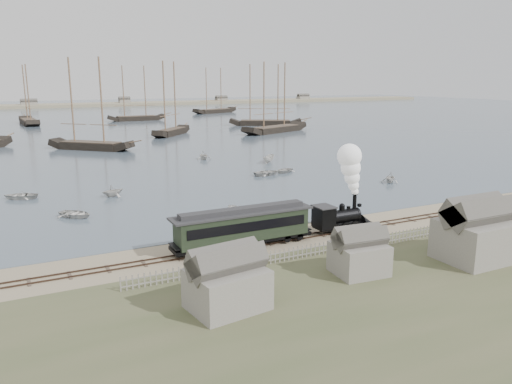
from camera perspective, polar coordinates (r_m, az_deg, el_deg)
name	(u,v)px	position (r m, az deg, el deg)	size (l,w,h in m)	color
ground	(267,236)	(50.22, 1.31, -5.04)	(600.00, 600.00, 0.00)	tan
harbor_water	(67,118)	(213.92, -20.76, 7.94)	(600.00, 336.00, 0.06)	#435260
rail_track	(277,241)	(48.54, 2.42, -5.64)	(120.00, 1.80, 0.16)	#3D2B21
picket_fence_west	(237,270)	(41.60, -2.13, -8.93)	(19.00, 0.10, 1.20)	slate
picket_fence_east	(415,239)	(51.60, 17.76, -5.18)	(15.00, 0.10, 1.20)	slate
shed_left	(228,308)	(35.29, -3.28, -13.12)	(5.00, 4.00, 4.10)	slate
shed_mid	(358,273)	(41.80, 11.62, -9.09)	(4.00, 3.50, 3.60)	slate
shed_right	(474,260)	(47.85, 23.64, -7.09)	(6.00, 5.00, 5.10)	slate
far_spit	(50,107)	(293.44, -22.51, 8.92)	(500.00, 20.00, 1.80)	tan
locomotive	(350,193)	(51.97, 10.65, -0.07)	(6.93, 2.59, 8.64)	black
passenger_coach	(243,226)	(46.33, -1.50, -3.86)	(13.70, 2.64, 3.33)	black
beached_dinghy	(233,234)	(49.74, -2.59, -4.79)	(3.46, 2.47, 0.72)	beige
rowboat_0	(75,214)	(60.03, -19.93, -2.35)	(4.03, 2.88, 0.84)	beige
rowboat_1	(113,191)	(68.90, -16.06, 0.15)	(3.02, 2.61, 1.59)	beige
rowboat_2	(240,214)	(55.07, -1.86, -2.55)	(3.84, 1.44, 1.48)	beige
rowboat_3	(267,172)	(80.88, 1.24, 2.25)	(4.40, 3.14, 0.91)	beige
rowboat_4	(390,178)	(77.69, 15.10, 1.60)	(2.94, 2.54, 1.55)	beige
rowboat_5	(269,159)	(92.73, 1.46, 3.80)	(3.80, 1.43, 1.47)	beige
rowboat_6	(20,195)	(71.96, -25.33, -0.36)	(4.22, 3.01, 0.87)	beige
rowboat_7	(204,155)	(97.05, -6.01, 4.20)	(3.19, 2.75, 1.68)	beige
rowboat_8	(284,170)	(83.25, 3.22, 2.49)	(3.69, 2.63, 0.76)	beige
schooner_2	(88,104)	(115.20, -18.65, 9.55)	(19.64, 4.53, 20.00)	black
schooner_3	(170,98)	(139.69, -9.78, 10.51)	(17.43, 4.02, 20.00)	black
schooner_4	(276,97)	(145.44, 2.25, 10.77)	(24.47, 5.65, 20.00)	black
schooner_5	(265,95)	(166.79, 1.08, 11.05)	(23.87, 5.51, 20.00)	black
schooner_7	(26,94)	(187.07, -24.76, 10.09)	(21.82, 5.04, 20.00)	black
schooner_8	(135,93)	(190.85, -13.62, 10.93)	(20.57, 4.75, 20.00)	black
schooner_9	(214,90)	(227.41, -4.77, 11.50)	(22.61, 5.22, 20.00)	black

